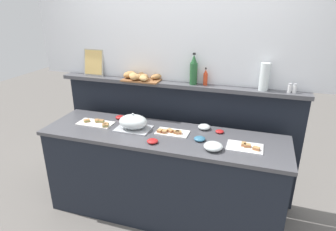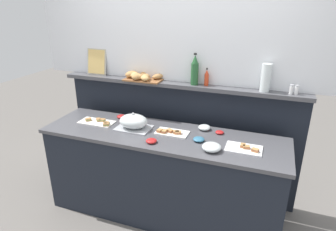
{
  "view_description": "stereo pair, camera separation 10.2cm",
  "coord_description": "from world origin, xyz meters",
  "px_view_note": "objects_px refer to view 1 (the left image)",
  "views": [
    {
      "loc": [
        0.82,
        -2.38,
        2.12
      ],
      "look_at": [
        0.03,
        0.1,
        1.08
      ],
      "focal_mm": 31.22,
      "sensor_mm": 36.0,
      "label": 1
    },
    {
      "loc": [
        0.92,
        -2.34,
        2.12
      ],
      "look_at": [
        0.03,
        0.1,
        1.08
      ],
      "focal_mm": 31.22,
      "sensor_mm": 36.0,
      "label": 2
    }
  ],
  "objects_px": {
    "condiment_bowl_dark": "(120,117)",
    "hot_sauce_bottle": "(205,77)",
    "serving_cloche": "(133,122)",
    "sandwich_platter_side": "(97,123)",
    "pepper_shaker": "(295,88)",
    "sandwich_platter_front": "(172,132)",
    "framed_picture": "(94,62)",
    "glass_bowl_medium": "(213,147)",
    "condiment_bowl_red": "(200,139)",
    "condiment_bowl_cream": "(153,141)",
    "wine_bottle_green": "(194,70)",
    "condiment_bowl_teal": "(220,131)",
    "glass_bowl_large": "(204,127)",
    "bread_basket": "(140,77)",
    "sandwich_platter_rear": "(246,147)",
    "water_carafe": "(264,77)",
    "salt_shaker": "(290,88)"
  },
  "relations": [
    {
      "from": "condiment_bowl_dark",
      "to": "hot_sauce_bottle",
      "type": "distance_m",
      "value": 1.0
    },
    {
      "from": "sandwich_platter_front",
      "to": "framed_picture",
      "type": "bearing_deg",
      "value": 157.84
    },
    {
      "from": "glass_bowl_medium",
      "to": "wine_bottle_green",
      "type": "relative_size",
      "value": 0.52
    },
    {
      "from": "sandwich_platter_rear",
      "to": "wine_bottle_green",
      "type": "xyz_separation_m",
      "value": [
        -0.59,
        0.48,
        0.52
      ]
    },
    {
      "from": "glass_bowl_large",
      "to": "bread_basket",
      "type": "xyz_separation_m",
      "value": [
        -0.75,
        0.18,
        0.4
      ]
    },
    {
      "from": "sandwich_platter_front",
      "to": "condiment_bowl_dark",
      "type": "relative_size",
      "value": 3.33
    },
    {
      "from": "sandwich_platter_side",
      "to": "water_carafe",
      "type": "height_order",
      "value": "water_carafe"
    },
    {
      "from": "condiment_bowl_red",
      "to": "framed_picture",
      "type": "relative_size",
      "value": 0.35
    },
    {
      "from": "salt_shaker",
      "to": "pepper_shaker",
      "type": "xyz_separation_m",
      "value": [
        0.04,
        0.0,
        0.0
      ]
    },
    {
      "from": "framed_picture",
      "to": "water_carafe",
      "type": "distance_m",
      "value": 1.83
    },
    {
      "from": "condiment_bowl_teal",
      "to": "condiment_bowl_red",
      "type": "bearing_deg",
      "value": -123.5
    },
    {
      "from": "condiment_bowl_teal",
      "to": "water_carafe",
      "type": "bearing_deg",
      "value": 34.18
    },
    {
      "from": "glass_bowl_medium",
      "to": "condiment_bowl_red",
      "type": "relative_size",
      "value": 1.58
    },
    {
      "from": "sandwich_platter_side",
      "to": "glass_bowl_medium",
      "type": "relative_size",
      "value": 2.25
    },
    {
      "from": "condiment_bowl_dark",
      "to": "wine_bottle_green",
      "type": "height_order",
      "value": "wine_bottle_green"
    },
    {
      "from": "condiment_bowl_dark",
      "to": "condiment_bowl_teal",
      "type": "distance_m",
      "value": 1.07
    },
    {
      "from": "glass_bowl_large",
      "to": "hot_sauce_bottle",
      "type": "distance_m",
      "value": 0.5
    },
    {
      "from": "condiment_bowl_teal",
      "to": "framed_picture",
      "type": "height_order",
      "value": "framed_picture"
    },
    {
      "from": "condiment_bowl_teal",
      "to": "hot_sauce_bottle",
      "type": "xyz_separation_m",
      "value": [
        -0.21,
        0.25,
        0.45
      ]
    },
    {
      "from": "glass_bowl_large",
      "to": "condiment_bowl_red",
      "type": "relative_size",
      "value": 1.17
    },
    {
      "from": "sandwich_platter_side",
      "to": "salt_shaker",
      "type": "distance_m",
      "value": 1.91
    },
    {
      "from": "serving_cloche",
      "to": "hot_sauce_bottle",
      "type": "height_order",
      "value": "hot_sauce_bottle"
    },
    {
      "from": "serving_cloche",
      "to": "glass_bowl_medium",
      "type": "distance_m",
      "value": 0.84
    },
    {
      "from": "sandwich_platter_rear",
      "to": "condiment_bowl_cream",
      "type": "relative_size",
      "value": 3.06
    },
    {
      "from": "sandwich_platter_front",
      "to": "pepper_shaker",
      "type": "xyz_separation_m",
      "value": [
        1.06,
        0.39,
        0.42
      ]
    },
    {
      "from": "sandwich_platter_side",
      "to": "pepper_shaker",
      "type": "relative_size",
      "value": 4.23
    },
    {
      "from": "condiment_bowl_dark",
      "to": "salt_shaker",
      "type": "relative_size",
      "value": 1.08
    },
    {
      "from": "condiment_bowl_cream",
      "to": "hot_sauce_bottle",
      "type": "distance_m",
      "value": 0.86
    },
    {
      "from": "sandwich_platter_side",
      "to": "glass_bowl_large",
      "type": "distance_m",
      "value": 1.1
    },
    {
      "from": "condiment_bowl_dark",
      "to": "framed_picture",
      "type": "xyz_separation_m",
      "value": [
        -0.41,
        0.24,
        0.52
      ]
    },
    {
      "from": "condiment_bowl_cream",
      "to": "wine_bottle_green",
      "type": "xyz_separation_m",
      "value": [
        0.21,
        0.64,
        0.51
      ]
    },
    {
      "from": "condiment_bowl_dark",
      "to": "bread_basket",
      "type": "distance_m",
      "value": 0.48
    },
    {
      "from": "glass_bowl_large",
      "to": "condiment_bowl_teal",
      "type": "xyz_separation_m",
      "value": [
        0.16,
        -0.04,
        -0.01
      ]
    },
    {
      "from": "condiment_bowl_teal",
      "to": "bread_basket",
      "type": "height_order",
      "value": "bread_basket"
    },
    {
      "from": "hot_sauce_bottle",
      "to": "condiment_bowl_dark",
      "type": "bearing_deg",
      "value": -165.6
    },
    {
      "from": "sandwich_platter_side",
      "to": "sandwich_platter_rear",
      "type": "xyz_separation_m",
      "value": [
        1.5,
        -0.06,
        -0.0
      ]
    },
    {
      "from": "glass_bowl_medium",
      "to": "hot_sauce_bottle",
      "type": "xyz_separation_m",
      "value": [
        -0.21,
        0.61,
        0.44
      ]
    },
    {
      "from": "serving_cloche",
      "to": "condiment_bowl_red",
      "type": "relative_size",
      "value": 3.28
    },
    {
      "from": "serving_cloche",
      "to": "condiment_bowl_dark",
      "type": "distance_m",
      "value": 0.33
    },
    {
      "from": "hot_sauce_bottle",
      "to": "water_carafe",
      "type": "xyz_separation_m",
      "value": [
        0.56,
        -0.02,
        0.05
      ]
    },
    {
      "from": "glass_bowl_large",
      "to": "water_carafe",
      "type": "height_order",
      "value": "water_carafe"
    },
    {
      "from": "glass_bowl_large",
      "to": "salt_shaker",
      "type": "bearing_deg",
      "value": 14.97
    },
    {
      "from": "salt_shaker",
      "to": "pepper_shaker",
      "type": "height_order",
      "value": "same"
    },
    {
      "from": "condiment_bowl_cream",
      "to": "bread_basket",
      "type": "xyz_separation_m",
      "value": [
        -0.37,
        0.62,
        0.41
      ]
    },
    {
      "from": "serving_cloche",
      "to": "glass_bowl_medium",
      "type": "relative_size",
      "value": 2.08
    },
    {
      "from": "serving_cloche",
      "to": "condiment_bowl_red",
      "type": "height_order",
      "value": "serving_cloche"
    },
    {
      "from": "condiment_bowl_teal",
      "to": "framed_picture",
      "type": "distance_m",
      "value": 1.6
    },
    {
      "from": "sandwich_platter_side",
      "to": "salt_shaker",
      "type": "height_order",
      "value": "salt_shaker"
    },
    {
      "from": "serving_cloche",
      "to": "sandwich_platter_side",
      "type": "bearing_deg",
      "value": 179.6
    },
    {
      "from": "condiment_bowl_dark",
      "to": "pepper_shaker",
      "type": "distance_m",
      "value": 1.76
    }
  ]
}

